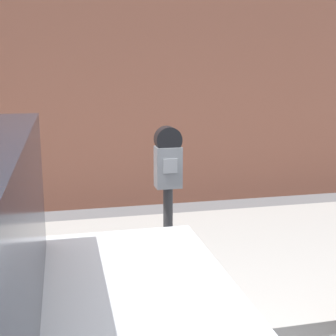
% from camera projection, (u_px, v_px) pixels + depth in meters
% --- Properties ---
extents(sidewalk, '(24.00, 2.80, 0.12)m').
position_uv_depth(sidewalk, '(131.00, 267.00, 4.54)').
color(sidewalk, '#9E9B96').
rests_on(sidewalk, ground_plane).
extents(building_facade, '(24.00, 0.30, 5.03)m').
position_uv_depth(building_facade, '(102.00, 25.00, 6.27)').
color(building_facade, '#935642').
rests_on(building_facade, ground_plane).
extents(parking_meter, '(0.18, 0.14, 1.45)m').
position_uv_depth(parking_meter, '(168.00, 190.00, 3.29)').
color(parking_meter, '#2D2D30').
rests_on(parking_meter, sidewalk).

